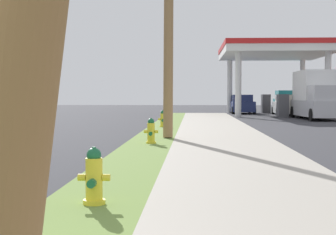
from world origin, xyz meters
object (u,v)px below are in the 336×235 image
Objects in this scene: truck_silver_at_far_bay at (316,96)px; fire_hydrant_nearest at (94,179)px; fire_hydrant_third at (163,120)px; truck_teal_at_forecourt at (289,102)px; car_navy_by_far_pump at (242,105)px; car_white_by_near_pump at (287,106)px; fire_hydrant_second at (151,132)px; truck_tan_on_apron at (311,104)px.

fire_hydrant_nearest is at bearing -108.38° from truck_silver_at_far_bay.
truck_teal_at_forecourt is at bearing 68.21° from fire_hydrant_third.
car_white_by_near_pump is at bearing -48.13° from car_navy_by_far_pump.
fire_hydrant_third is at bearing 90.83° from fire_hydrant_second.
car_navy_by_far_pump is at bearing -141.38° from truck_teal_at_forecourt.
truck_silver_at_far_bay is (9.07, 18.75, 1.04)m from fire_hydrant_second.
truck_tan_on_apron is (1.20, -2.94, 0.19)m from car_white_by_near_pump.
fire_hydrant_nearest is at bearing -89.77° from fire_hydrant_third.
fire_hydrant_third is 0.12× the size of truck_silver_at_far_bay.
fire_hydrant_third is (-0.12, 8.12, 0.00)m from fire_hydrant_second.
truck_tan_on_apron is (9.70, 31.72, 0.47)m from fire_hydrant_nearest.
truck_silver_at_far_bay reaches higher than fire_hydrant_second.
car_white_by_near_pump is (8.45, 25.96, 0.28)m from fire_hydrant_second.
truck_teal_at_forecourt reaches higher than car_navy_by_far_pump.
truck_teal_at_forecourt is at bearing 76.65° from fire_hydrant_nearest.
car_white_by_near_pump reaches higher than fire_hydrant_second.
truck_teal_at_forecourt is 14.39m from truck_silver_at_far_bay.
truck_silver_at_far_bay is at bearing -70.70° from car_navy_by_far_pump.
car_white_by_near_pump is 3.18m from truck_tan_on_apron.
fire_hydrant_third is at bearing -111.79° from truck_teal_at_forecourt.
car_white_by_near_pump is at bearing 71.97° from fire_hydrant_second.
truck_teal_at_forecourt is at bearing 88.75° from truck_tan_on_apron.
fire_hydrant_nearest is 8.69m from fire_hydrant_second.
truck_silver_at_far_bay is (3.75, -10.71, 0.77)m from car_navy_by_far_pump.
car_navy_by_far_pump reaches higher than fire_hydrant_nearest.
fire_hydrant_third is at bearing -104.28° from car_navy_by_far_pump.
car_white_by_near_pump reaches higher than fire_hydrant_nearest.
fire_hydrant_nearest is at bearing -90.32° from fire_hydrant_second.
car_navy_by_far_pump is at bearing 82.00° from fire_hydrant_nearest.
fire_hydrant_nearest is 0.16× the size of car_white_by_near_pump.
truck_teal_at_forecourt is (9.99, 24.99, 0.47)m from fire_hydrant_third.
truck_silver_at_far_bay is at bearing -93.21° from truck_teal_at_forecourt.
fire_hydrant_third is 0.16× the size of car_navy_by_far_pump.
fire_hydrant_second is 0.12× the size of truck_silver_at_far_bay.
truck_silver_at_far_bay is (-0.80, -14.35, 0.57)m from truck_teal_at_forecourt.
car_white_by_near_pump reaches higher than fire_hydrant_third.
fire_hydrant_nearest is 38.53m from car_navy_by_far_pump.
fire_hydrant_nearest is at bearing -98.00° from car_navy_by_far_pump.
fire_hydrant_second is 34.55m from truck_teal_at_forecourt.
truck_tan_on_apron is 4.36m from truck_silver_at_far_bay.
truck_silver_at_far_bay is (9.18, 10.63, 1.04)m from fire_hydrant_third.
car_navy_by_far_pump is (5.43, 21.35, 0.28)m from fire_hydrant_third.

